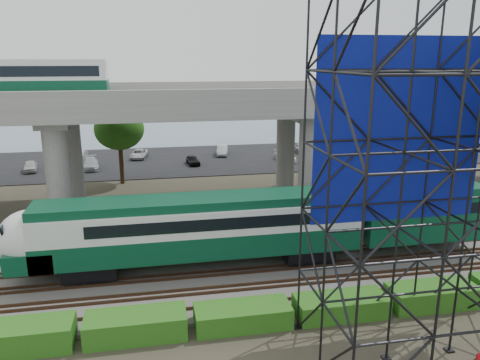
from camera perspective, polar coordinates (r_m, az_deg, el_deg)
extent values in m
plane|color=#474233|center=(27.15, -3.61, -12.76)|extent=(140.00, 140.00, 0.00)
cube|color=slate|center=(28.88, -4.13, -10.78)|extent=(90.00, 12.00, 0.20)
cube|color=black|center=(36.73, -5.73, -5.23)|extent=(90.00, 5.00, 0.08)
cube|color=black|center=(59.32, -7.85, 2.40)|extent=(90.00, 18.00, 0.08)
cube|color=slate|center=(80.95, -8.75, 5.62)|extent=(140.00, 40.00, 0.03)
cube|color=#472D1E|center=(24.64, -2.77, -15.05)|extent=(90.00, 0.08, 0.16)
cube|color=#472D1E|center=(25.89, -3.24, -13.49)|extent=(90.00, 0.08, 0.16)
cube|color=#472D1E|center=(26.39, -3.41, -12.93)|extent=(90.00, 0.08, 0.16)
cube|color=#472D1E|center=(27.66, -3.81, -11.56)|extent=(90.00, 0.08, 0.16)
cube|color=#472D1E|center=(28.16, -3.96, -11.07)|extent=(90.00, 0.08, 0.16)
cube|color=#472D1E|center=(29.46, -4.31, -9.87)|extent=(90.00, 0.08, 0.16)
cube|color=#472D1E|center=(29.97, -4.43, -9.43)|extent=(90.00, 0.08, 0.16)
cube|color=#472D1E|center=(31.28, -4.74, -8.37)|extent=(90.00, 0.08, 0.16)
cube|color=#472D1E|center=(31.79, -4.85, -7.98)|extent=(90.00, 0.08, 0.16)
cube|color=#472D1E|center=(33.12, -5.12, -7.03)|extent=(90.00, 0.08, 0.16)
cube|color=black|center=(28.69, -17.72, -10.11)|extent=(3.00, 2.20, 0.90)
cube|color=black|center=(29.90, 8.10, -8.48)|extent=(3.00, 2.20, 0.90)
cube|color=#083D26|center=(28.12, -4.55, -7.38)|extent=(19.00, 3.00, 1.40)
cube|color=silver|center=(27.61, -4.61, -4.59)|extent=(19.00, 3.00, 1.50)
cube|color=#083D26|center=(27.30, -4.66, -2.60)|extent=(19.00, 2.60, 0.50)
cube|color=black|center=(27.71, -2.56, -4.37)|extent=(15.00, 3.06, 0.70)
ellipsoid|color=silver|center=(28.47, -24.08, -6.44)|extent=(3.60, 3.00, 3.20)
cube|color=#083D26|center=(28.85, -23.86, -8.39)|extent=(2.60, 3.00, 1.10)
cube|color=black|center=(28.59, -26.33, -5.55)|extent=(0.48, 2.00, 1.09)
cube|color=#083D26|center=(32.30, 20.96, -3.50)|extent=(8.00, 3.00, 3.40)
cube|color=#9E9B93|center=(40.23, -6.78, 9.01)|extent=(80.00, 12.00, 1.20)
cube|color=#9E9B93|center=(34.41, -6.10, 10.01)|extent=(80.00, 0.50, 1.10)
cube|color=#9E9B93|center=(45.86, -7.38, 11.11)|extent=(80.00, 0.50, 1.10)
cylinder|color=#9E9B93|center=(38.07, -21.33, 0.75)|extent=(1.80, 1.80, 8.00)
cylinder|color=#9E9B93|center=(44.82, -19.81, 2.86)|extent=(1.80, 1.80, 8.00)
cube|color=#9E9B93|center=(40.84, -20.98, 6.96)|extent=(2.40, 9.00, 0.60)
cylinder|color=#9E9B93|center=(39.57, 8.42, 2.11)|extent=(1.80, 1.80, 8.00)
cylinder|color=#9E9B93|center=(46.10, 5.57, 3.98)|extent=(1.80, 1.80, 8.00)
cube|color=#9E9B93|center=(42.24, 7.04, 8.04)|extent=(2.40, 9.00, 0.60)
cylinder|color=#9E9B93|center=(53.98, 24.29, 4.31)|extent=(1.80, 1.80, 8.00)
cube|color=#9E9B93|center=(50.73, 26.97, 7.67)|extent=(2.40, 9.00, 0.60)
cube|color=black|center=(41.09, -24.16, 9.30)|extent=(12.00, 2.50, 0.70)
cube|color=#083D26|center=(41.04, -24.28, 10.41)|extent=(12.00, 2.50, 0.90)
cube|color=silver|center=(40.99, -24.44, 11.93)|extent=(12.00, 2.50, 1.30)
cube|color=black|center=(40.99, -24.45, 12.00)|extent=(11.00, 2.56, 0.80)
cube|color=silver|center=(40.98, -24.57, 13.05)|extent=(12.00, 2.40, 0.30)
cube|color=navy|center=(22.14, 18.96, 5.59)|extent=(8.10, 0.08, 8.25)
cube|color=black|center=(22.99, 20.88, -19.20)|extent=(9.36, 6.36, 0.08)
cube|color=#215313|center=(23.74, -25.25, -16.93)|extent=(4.60, 1.80, 1.20)
cube|color=#215313|center=(22.99, -12.55, -16.94)|extent=(4.60, 1.80, 1.15)
cube|color=#215313|center=(23.32, 0.33, -16.22)|extent=(4.60, 1.80, 1.03)
cube|color=#215313|center=(24.66, 12.20, -14.77)|extent=(4.60, 1.80, 1.01)
cube|color=#215313|center=(26.85, 22.34, -12.90)|extent=(4.60, 1.80, 1.12)
cylinder|color=#382314|center=(41.41, 13.57, 0.14)|extent=(0.44, 0.44, 4.80)
ellipsoid|color=#215313|center=(40.75, 13.84, 4.50)|extent=(4.94, 4.94, 4.18)
cylinder|color=#382314|center=(49.08, -14.28, 2.34)|extent=(0.44, 0.44, 4.80)
ellipsoid|color=#215313|center=(48.52, -14.52, 6.03)|extent=(4.94, 4.94, 4.18)
imported|color=black|center=(35.69, -10.33, -4.73)|extent=(5.39, 3.15, 1.41)
imported|color=#B9B9B9|center=(57.80, -24.21, 1.54)|extent=(1.94, 3.58, 1.16)
imported|color=gray|center=(61.73, -18.95, 2.80)|extent=(1.57, 3.59, 1.15)
imported|color=#A8ABB0|center=(56.61, -17.76, 1.94)|extent=(2.36, 4.55, 1.26)
imported|color=#BABABA|center=(61.11, -12.19, 3.13)|extent=(2.47, 4.19, 1.09)
imported|color=black|center=(56.40, -5.77, 2.44)|extent=(1.66, 3.35, 1.10)
imported|color=#AFB0B7|center=(61.76, -2.17, 3.65)|extent=(2.04, 4.04, 1.27)
imported|color=white|center=(58.51, 5.53, 2.93)|extent=(2.17, 4.24, 1.18)
imported|color=#A0A4A7|center=(64.32, 7.54, 3.94)|extent=(1.96, 4.23, 1.17)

